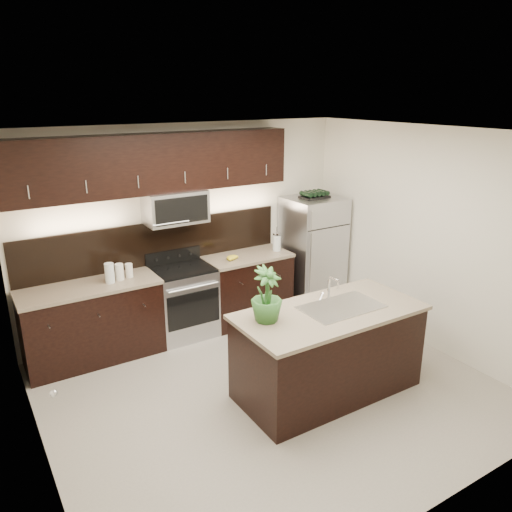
# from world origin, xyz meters

# --- Properties ---
(ground) EXTENTS (4.50, 4.50, 0.00)m
(ground) POSITION_xyz_m (0.00, 0.00, 0.00)
(ground) COLOR gray
(ground) RESTS_ON ground
(room_walls) EXTENTS (4.52, 4.02, 2.71)m
(room_walls) POSITION_xyz_m (-0.11, -0.04, 1.70)
(room_walls) COLOR beige
(room_walls) RESTS_ON ground
(counter_run) EXTENTS (3.51, 0.65, 0.94)m
(counter_run) POSITION_xyz_m (-0.46, 1.69, 0.47)
(counter_run) COLOR black
(counter_run) RESTS_ON ground
(upper_fixtures) EXTENTS (3.49, 0.40, 1.66)m
(upper_fixtures) POSITION_xyz_m (-0.43, 1.84, 2.14)
(upper_fixtures) COLOR black
(upper_fixtures) RESTS_ON counter_run
(island) EXTENTS (1.96, 0.96, 0.94)m
(island) POSITION_xyz_m (0.50, -0.32, 0.47)
(island) COLOR black
(island) RESTS_ON ground
(sink_faucet) EXTENTS (0.84, 0.50, 0.28)m
(sink_faucet) POSITION_xyz_m (0.65, -0.31, 0.96)
(sink_faucet) COLOR silver
(sink_faucet) RESTS_ON island
(refrigerator) EXTENTS (0.78, 0.71, 1.62)m
(refrigerator) POSITION_xyz_m (1.80, 1.63, 0.81)
(refrigerator) COLOR #B2B2B7
(refrigerator) RESTS_ON ground
(wine_rack) EXTENTS (0.40, 0.25, 0.10)m
(wine_rack) POSITION_xyz_m (1.80, 1.63, 1.67)
(wine_rack) COLOR black
(wine_rack) RESTS_ON refrigerator
(plant) EXTENTS (0.38, 0.38, 0.54)m
(plant) POSITION_xyz_m (-0.18, -0.17, 1.21)
(plant) COLOR #2B5C24
(plant) RESTS_ON island
(canisters) EXTENTS (0.35, 0.16, 0.24)m
(canisters) POSITION_xyz_m (-1.08, 1.66, 1.04)
(canisters) COLOR silver
(canisters) RESTS_ON counter_run
(french_press) EXTENTS (0.12, 0.12, 0.34)m
(french_press) POSITION_xyz_m (1.17, 1.64, 1.06)
(french_press) COLOR silver
(french_press) RESTS_ON counter_run
(bananas) EXTENTS (0.22, 0.20, 0.06)m
(bananas) POSITION_xyz_m (0.39, 1.61, 0.97)
(bananas) COLOR gold
(bananas) RESTS_ON counter_run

